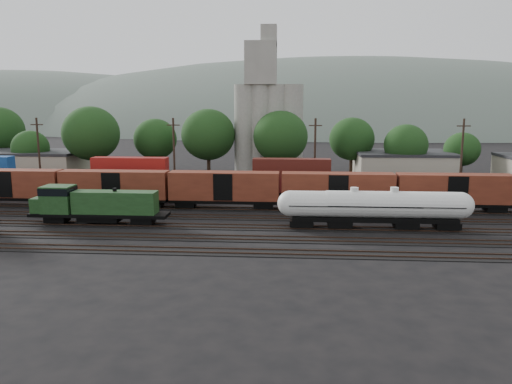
# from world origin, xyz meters

# --- Properties ---
(ground) EXTENTS (600.00, 600.00, 0.00)m
(ground) POSITION_xyz_m (0.00, 0.00, 0.00)
(ground) COLOR black
(tracks) EXTENTS (180.00, 33.20, 0.20)m
(tracks) POSITION_xyz_m (0.00, 0.00, 0.05)
(tracks) COLOR black
(tracks) RESTS_ON ground
(green_locomotive) EXTENTS (16.63, 2.93, 4.40)m
(green_locomotive) POSITION_xyz_m (-15.69, -5.00, 2.52)
(green_locomotive) COLOR black
(green_locomotive) RESTS_ON ground
(tank_car_a) EXTENTS (17.63, 3.16, 4.62)m
(tank_car_a) POSITION_xyz_m (15.39, -5.00, 2.74)
(tank_car_a) COLOR silver
(tank_car_a) RESTS_ON ground
(tank_car_b) EXTENTS (17.91, 3.21, 4.69)m
(tank_car_b) POSITION_xyz_m (19.91, -5.00, 2.78)
(tank_car_b) COLOR silver
(tank_car_b) RESTS_ON ground
(orange_locomotive) EXTENTS (16.99, 2.83, 4.25)m
(orange_locomotive) POSITION_xyz_m (-15.02, 10.00, 2.43)
(orange_locomotive) COLOR black
(orange_locomotive) RESTS_ON ground
(boxcar_string) EXTENTS (153.60, 2.90, 4.20)m
(boxcar_string) POSITION_xyz_m (6.67, 5.00, 3.12)
(boxcar_string) COLOR black
(boxcar_string) RESTS_ON ground
(container_wall) EXTENTS (160.00, 2.60, 5.80)m
(container_wall) POSITION_xyz_m (-1.38, 15.00, 2.48)
(container_wall) COLOR black
(container_wall) RESTS_ON ground
(grain_silo) EXTENTS (13.40, 5.00, 29.00)m
(grain_silo) POSITION_xyz_m (3.28, 36.00, 11.26)
(grain_silo) COLOR gray
(grain_silo) RESTS_ON ground
(industrial_sheds) EXTENTS (119.38, 17.26, 5.10)m
(industrial_sheds) POSITION_xyz_m (6.63, 35.25, 2.56)
(industrial_sheds) COLOR #9E937F
(industrial_sheds) RESTS_ON ground
(tree_band) EXTENTS (164.64, 22.18, 13.91)m
(tree_band) POSITION_xyz_m (-5.33, 36.63, 7.74)
(tree_band) COLOR black
(tree_band) RESTS_ON ground
(utility_poles) EXTENTS (122.20, 0.36, 12.00)m
(utility_poles) POSITION_xyz_m (0.00, 22.00, 6.21)
(utility_poles) COLOR black
(utility_poles) RESTS_ON ground
(distant_hills) EXTENTS (860.00, 286.00, 130.00)m
(distant_hills) POSITION_xyz_m (23.92, 260.00, -20.56)
(distant_hills) COLOR #59665B
(distant_hills) RESTS_ON ground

